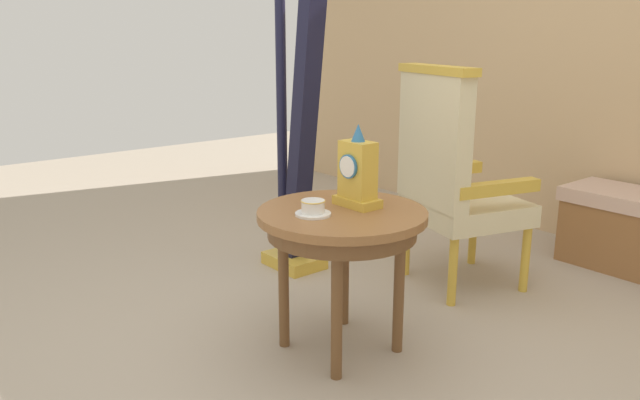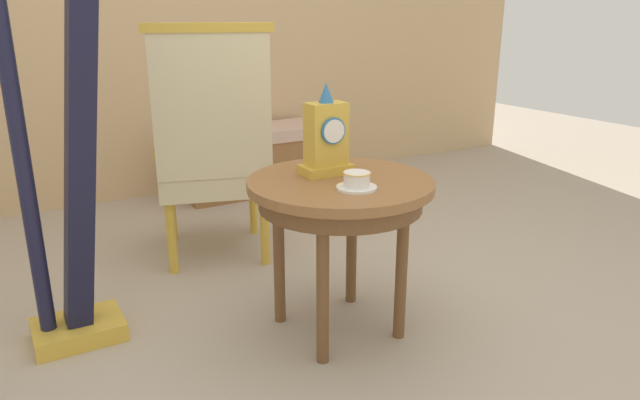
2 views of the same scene
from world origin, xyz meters
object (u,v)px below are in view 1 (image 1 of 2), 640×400
at_px(side_table, 341,228).
at_px(teacup_left, 313,208).
at_px(armchair, 452,176).
at_px(mantel_clock, 357,174).
at_px(harp, 297,138).

xyz_separation_m(side_table, teacup_left, (-0.01, -0.13, 0.10)).
distance_m(side_table, armchair, 0.90).
bearing_deg(teacup_left, mantel_clock, 87.43).
height_order(mantel_clock, armchair, armchair).
xyz_separation_m(mantel_clock, armchair, (-0.15, 0.79, -0.15)).
bearing_deg(harp, side_table, -26.71).
xyz_separation_m(teacup_left, harp, (-0.84, 0.56, 0.11)).
bearing_deg(side_table, mantel_clock, 93.01).
distance_m(side_table, harp, 0.98).
relative_size(mantel_clock, harp, 0.18).
bearing_deg(side_table, armchair, 100.23).
distance_m(side_table, teacup_left, 0.17).
relative_size(side_table, teacup_left, 4.86).
height_order(teacup_left, armchair, armchair).
relative_size(teacup_left, mantel_clock, 0.42).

